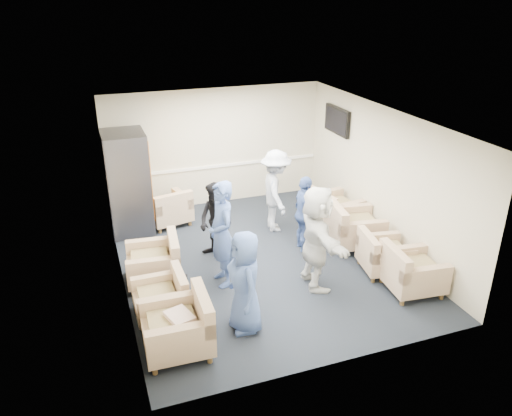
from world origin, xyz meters
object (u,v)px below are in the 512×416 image
object	(u,v)px
person_mid_left	(222,234)
armchair_left_far	(157,263)
armchair_right_midfar	(352,228)
person_front_left	(245,282)
armchair_right_near	(410,273)
armchair_right_far	(332,211)
armchair_left_near	(181,328)
armchair_left_mid	(164,299)
person_back_right	(276,191)
person_front_right	(317,238)
armchair_corner	(169,210)
vending_machine	(128,183)
person_mid_right	(304,214)
person_back_left	(217,222)
armchair_right_midnear	(382,255)

from	to	relation	value
person_mid_left	armchair_left_far	bearing A→B (deg)	-113.96
armchair_right_midfar	person_front_left	bearing A→B (deg)	131.38
armchair_right_midfar	armchair_right_near	bearing A→B (deg)	-167.79
armchair_right_far	person_mid_left	size ratio (longest dim) A/B	0.58
person_front_left	person_mid_left	xyz separation A→B (m)	(0.04, 1.34, 0.14)
person_front_left	armchair_left_near	bearing A→B (deg)	-79.33
person_front_left	armchair_left_mid	bearing A→B (deg)	-122.72
person_back_right	person_front_right	distance (m)	2.25
armchair_right_far	armchair_corner	world-z (taller)	armchair_right_far
armchair_right_midfar	person_front_right	xyz separation A→B (m)	(-1.29, -1.04, 0.52)
person_front_left	person_back_right	world-z (taller)	person_back_right
armchair_left_mid	person_mid_left	distance (m)	1.43
vending_machine	person_mid_right	bearing A→B (deg)	-33.61
person_back_left	person_back_right	world-z (taller)	person_back_right
vending_machine	armchair_left_far	bearing A→B (deg)	-85.83
armchair_left_mid	person_front_right	bearing A→B (deg)	90.27
armchair_corner	person_front_right	distance (m)	3.80
person_front_left	person_back_right	distance (m)	3.42
armchair_right_midnear	armchair_left_mid	bearing A→B (deg)	100.28
armchair_right_near	armchair_right_midnear	world-z (taller)	armchair_right_near
armchair_left_far	armchair_right_far	distance (m)	3.96
vending_machine	person_back_right	xyz separation A→B (m)	(2.85, -1.01, -0.19)
armchair_left_far	armchair_left_mid	bearing A→B (deg)	2.21
armchair_right_near	person_front_right	xyz separation A→B (m)	(-1.39, 0.71, 0.55)
person_front_right	person_mid_left	bearing A→B (deg)	74.49
person_back_left	person_mid_right	size ratio (longest dim) A/B	1.00
armchair_left_near	armchair_right_midnear	xyz separation A→B (m)	(3.81, 0.91, -0.04)
armchair_right_midfar	armchair_left_far	bearing A→B (deg)	99.41
armchair_left_far	armchair_corner	size ratio (longest dim) A/B	0.95
person_back_left	person_front_right	xyz separation A→B (m)	(1.33, -1.44, 0.15)
armchair_corner	person_front_left	world-z (taller)	person_front_left
person_mid_right	armchair_right_near	bearing A→B (deg)	-145.34
armchair_left_near	person_mid_right	distance (m)	3.59
armchair_corner	armchair_right_midfar	bearing A→B (deg)	132.40
armchair_right_near	armchair_right_midnear	xyz separation A→B (m)	(-0.08, 0.70, -0.03)
armchair_left_near	armchair_right_far	size ratio (longest dim) A/B	0.88
armchair_left_near	person_front_left	distance (m)	1.10
armchair_left_far	armchair_right_far	size ratio (longest dim) A/B	0.90
armchair_left_mid	armchair_right_far	distance (m)	4.38
person_front_right	person_front_left	bearing A→B (deg)	122.83
armchair_left_near	person_back_right	world-z (taller)	person_back_right
person_front_left	person_mid_left	world-z (taller)	person_mid_left
person_front_left	person_mid_left	size ratio (longest dim) A/B	0.85
armchair_right_midfar	person_back_left	bearing A→B (deg)	90.28
person_mid_right	person_front_right	distance (m)	1.29
armchair_left_near	armchair_left_mid	xyz separation A→B (m)	(-0.09, 0.89, -0.06)
armchair_left_mid	armchair_corner	bearing A→B (deg)	167.66
person_front_right	person_mid_right	bearing A→B (deg)	-8.96
armchair_left_mid	vending_machine	distance (m)	3.37
armchair_right_near	person_front_left	world-z (taller)	person_front_left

